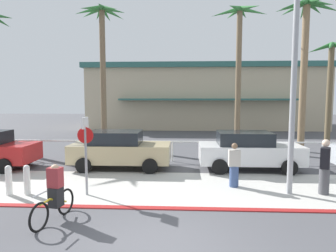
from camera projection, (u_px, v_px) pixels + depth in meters
name	position (u px, v px, depth m)	size (l,w,h in m)	color
ground_plane	(173.00, 155.00, 16.24)	(80.00, 80.00, 0.00)	#4C4C51
sidewalk_strip	(168.00, 187.00, 10.47)	(44.00, 4.00, 0.02)	beige
curb_paint	(164.00, 208.00, 8.48)	(44.00, 0.24, 0.03)	maroon
building_backdrop	(203.00, 97.00, 32.91)	(23.96, 11.89, 6.51)	#BCAD8E
rail_fence	(172.00, 145.00, 14.66)	(19.59, 0.08, 1.04)	white
stop_sign_bike_lane	(86.00, 145.00, 9.48)	(0.52, 0.56, 2.56)	gray
bollard_0	(9.00, 180.00, 9.57)	(0.20, 0.20, 1.00)	white
bollard_3	(27.00, 180.00, 9.63)	(0.20, 0.20, 1.00)	white
streetlight_curb	(297.00, 62.00, 9.10)	(0.24, 2.54, 7.50)	#9EA0A5
palm_tree_2	(102.00, 41.00, 18.57)	(3.16, 3.22, 8.95)	#756047
palm_tree_3	(239.00, 47.00, 19.04)	(3.63, 2.99, 9.01)	#756047
palm_tree_4	(305.00, 38.00, 15.54)	(3.35, 2.97, 8.32)	#846B4C
palm_tree_5	(331.00, 70.00, 19.18)	(3.34, 3.24, 6.77)	brown
car_tan_1	(120.00, 149.00, 13.20)	(4.40, 2.02, 1.69)	tan
car_white_2	(248.00, 150.00, 12.95)	(4.40, 2.02, 1.69)	white
cyclist_yellow_0	(55.00, 194.00, 7.63)	(0.43, 1.80, 1.50)	black
pedestrian_0	(234.00, 167.00, 10.45)	(0.40, 0.32, 1.59)	#384C7A
pedestrian_1	(325.00, 169.00, 9.63)	(0.44, 0.48, 1.84)	#4C4C51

